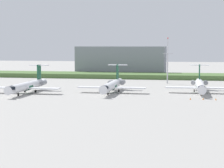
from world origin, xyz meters
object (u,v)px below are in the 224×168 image
Objects in this scene: safety_cone_rear_marker at (216,99)px; safety_cone_front_marker at (190,99)px; regional_jet_second at (112,85)px; antenna_mast at (168,64)px; regional_jet_third at (200,85)px; safety_cone_mid_marker at (203,99)px; regional_jet_nearest at (28,85)px.

safety_cone_front_marker is at bearing -179.45° from safety_cone_rear_marker.
regional_jet_second is 1.62× the size of antenna_mast.
regional_jet_third is at bearing 9.08° from regional_jet_second.
safety_cone_mid_marker and safety_cone_rear_marker have the same top height.
regional_jet_second is 29.30m from safety_cone_front_marker.
safety_cone_front_marker is at bearing -169.44° from safety_cone_mid_marker.
regional_jet_second is 1.00× the size of regional_jet_third.
safety_cone_mid_marker is (29.37, -13.22, -2.26)m from regional_jet_second.
regional_jet_nearest is at bearing -168.61° from regional_jet_third.
regional_jet_nearest reaches higher than safety_cone_rear_marker.
regional_jet_third is at bearing 101.81° from safety_cone_rear_marker.
regional_jet_third is 56.36× the size of safety_cone_front_marker.
regional_jet_nearest is 28.14m from regional_jet_second.
safety_cone_rear_marker is (7.24, 0.07, 0.00)m from safety_cone_front_marker.
regional_jet_third reaches higher than safety_cone_front_marker.
antenna_mast reaches higher than safety_cone_mid_marker.
antenna_mast is at bearing 100.15° from safety_cone_front_marker.
safety_cone_front_marker and safety_cone_mid_marker have the same top height.
regional_jet_third reaches higher than safety_cone_mid_marker.
antenna_mast is at bearing 65.20° from regional_jet_second.
safety_cone_front_marker is at bearing -100.30° from regional_jet_third.
safety_cone_rear_marker is at bearing -22.79° from regional_jet_second.
safety_cone_rear_marker is at bearing -6.74° from regional_jet_nearest.
antenna_mast is at bearing 107.95° from safety_cone_rear_marker.
antenna_mast is at bearing 111.37° from regional_jet_third.
regional_jet_third is at bearing 79.70° from safety_cone_front_marker.
regional_jet_third is 56.36× the size of safety_cone_mid_marker.
safety_cone_rear_marker is at bearing -72.05° from antenna_mast.
regional_jet_third is at bearing 11.39° from regional_jet_nearest.
safety_cone_front_marker is (-3.37, -18.55, -2.26)m from regional_jet_third.
safety_cone_mid_marker is at bearing -75.65° from antenna_mast.
antenna_mast is (44.05, 42.90, 5.46)m from regional_jet_nearest.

